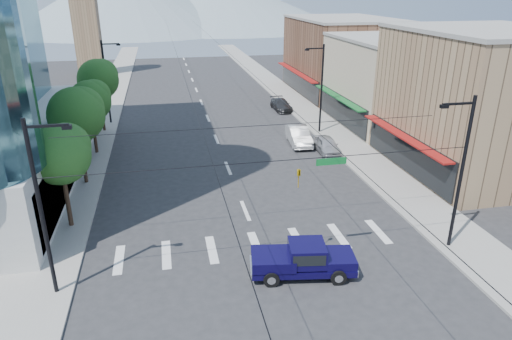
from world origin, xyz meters
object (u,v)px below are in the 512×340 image
at_px(pickup_truck, 302,259).
at_px(pedestrian, 316,253).
at_px(parked_car_far, 281,105).
at_px(parked_car_near, 327,145).
at_px(parked_car_mid, 298,136).

bearing_deg(pickup_truck, pedestrian, 37.27).
relative_size(pedestrian, parked_car_far, 0.37).
distance_m(pedestrian, parked_car_near, 18.68).
bearing_deg(pedestrian, pickup_truck, 97.13).
distance_m(parked_car_near, parked_car_mid, 3.48).
distance_m(pickup_truck, parked_car_near, 19.49).
relative_size(pickup_truck, pedestrian, 3.28).
height_order(pickup_truck, pedestrian, pickup_truck).
distance_m(parked_car_mid, parked_car_far, 13.08).
height_order(pickup_truck, parked_car_near, pickup_truck).
bearing_deg(parked_car_mid, pickup_truck, -101.76).
bearing_deg(parked_car_far, parked_car_near, -91.46).
bearing_deg(parked_car_mid, parked_car_far, 87.04).
relative_size(pickup_truck, parked_car_far, 1.23).
bearing_deg(parked_car_near, pickup_truck, -112.04).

